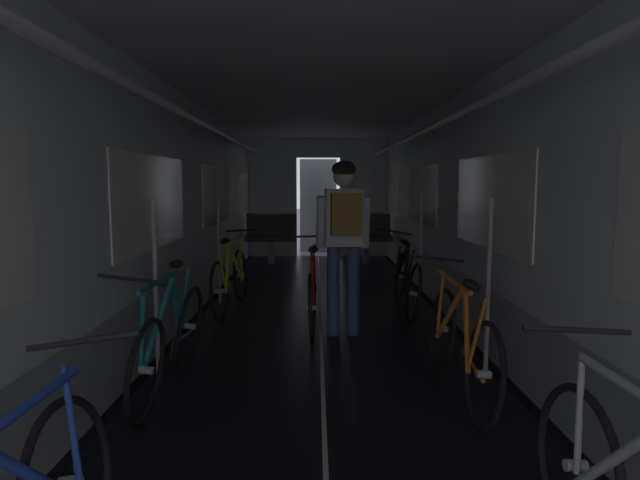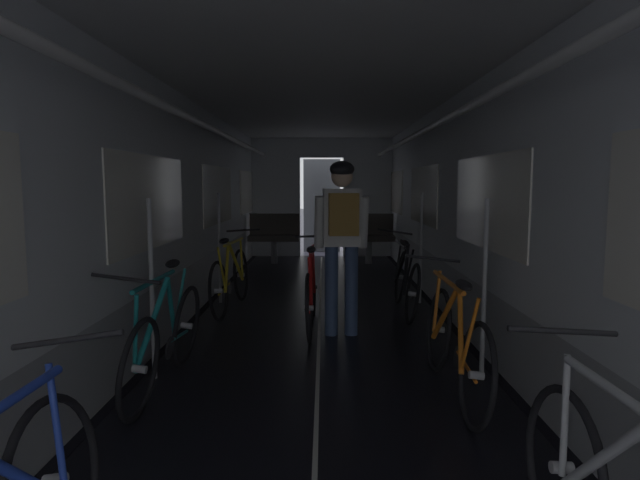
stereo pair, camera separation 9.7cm
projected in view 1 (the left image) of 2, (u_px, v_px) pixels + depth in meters
The scene contains 9 objects.
train_car_shell at pixel (321, 165), 5.35m from camera, with size 3.14×12.34×2.57m.
bench_seat_far_left at pixel (271, 233), 9.92m from camera, with size 0.98×0.51×0.95m.
bench_seat_far_right at pixel (365, 233), 9.93m from camera, with size 0.98×0.51×0.95m.
bicycle_orange at pixel (460, 342), 3.71m from camera, with size 0.44×1.69×0.95m.
bicycle_teal at pixel (170, 338), 3.81m from camera, with size 0.44×1.69×0.95m.
bicycle_yellow at pixel (231, 279), 6.20m from camera, with size 0.44×1.69×0.95m.
bicycle_black at pixel (406, 281), 6.09m from camera, with size 0.44×1.69×0.96m.
person_cyclist_aisle at pixel (344, 229), 5.10m from camera, with size 0.54×0.41×1.73m.
bicycle_red_in_aisle at pixel (313, 292), 5.43m from camera, with size 0.44×1.69×0.94m.
Camera 1 is at (-0.05, -1.81, 1.51)m, focal length 29.22 mm.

